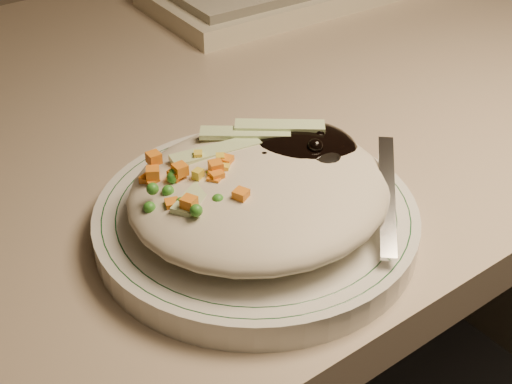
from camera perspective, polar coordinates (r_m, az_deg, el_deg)
desk at (r=0.83m, az=-5.27°, el=-4.63°), size 1.40×0.70×0.74m
plate at (r=0.53m, az=0.00°, el=-2.31°), size 0.24×0.24×0.02m
plate_rim at (r=0.52m, az=0.00°, el=-1.44°), size 0.23×0.23×0.00m
meal at (r=0.51m, az=0.44°, el=0.64°), size 0.21×0.19×0.05m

